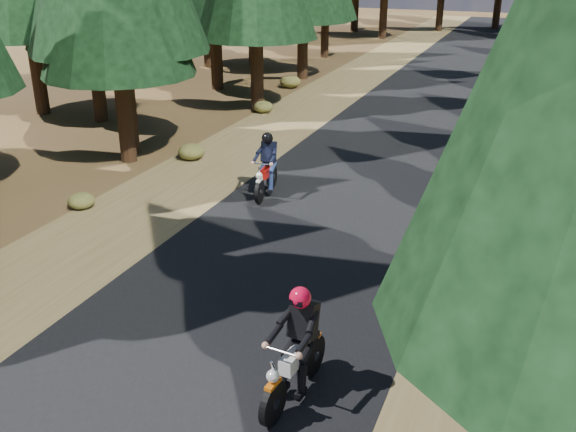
# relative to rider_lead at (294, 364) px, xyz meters

# --- Properties ---
(ground) EXTENTS (120.00, 120.00, 0.00)m
(ground) POSITION_rel_rider_lead_xyz_m (-1.72, 2.50, -0.59)
(ground) COLOR #412D17
(ground) RESTS_ON ground
(road) EXTENTS (6.00, 100.00, 0.01)m
(road) POSITION_rel_rider_lead_xyz_m (-1.72, 7.50, -0.59)
(road) COLOR black
(road) RESTS_ON ground
(shoulder_l) EXTENTS (3.20, 100.00, 0.01)m
(shoulder_l) POSITION_rel_rider_lead_xyz_m (-6.32, 7.50, -0.59)
(shoulder_l) COLOR brown
(shoulder_l) RESTS_ON ground
(shoulder_r) EXTENTS (3.20, 100.00, 0.01)m
(shoulder_r) POSITION_rel_rider_lead_xyz_m (2.88, 7.50, -0.59)
(shoulder_r) COLOR brown
(shoulder_r) RESTS_ON ground
(understory_shrubs) EXTENTS (15.26, 32.44, 0.59)m
(understory_shrubs) POSITION_rel_rider_lead_xyz_m (-0.25, 9.44, -0.34)
(understory_shrubs) COLOR #474C1E
(understory_shrubs) RESTS_ON ground
(rider_lead) EXTENTS (0.80, 2.03, 1.77)m
(rider_lead) POSITION_rel_rider_lead_xyz_m (0.00, 0.00, 0.00)
(rider_lead) COLOR silver
(rider_lead) RESTS_ON road
(rider_follow) EXTENTS (0.80, 1.95, 1.69)m
(rider_follow) POSITION_rel_rider_lead_xyz_m (-3.77, 7.52, -0.02)
(rider_follow) COLOR maroon
(rider_follow) RESTS_ON road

